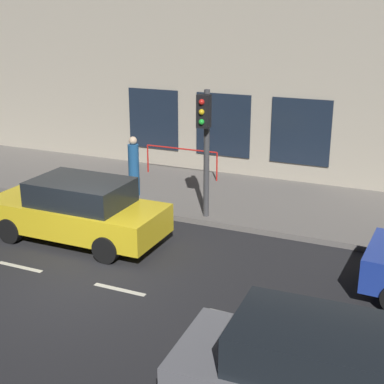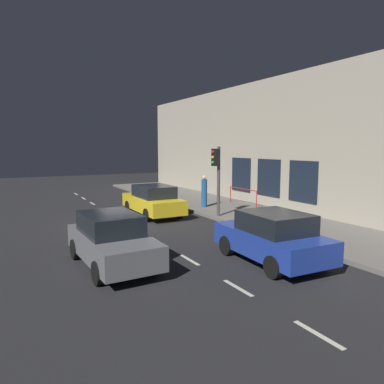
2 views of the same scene
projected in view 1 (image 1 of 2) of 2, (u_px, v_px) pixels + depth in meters
ground_plane at (79, 280)px, 11.89m from camera, size 60.00×60.00×0.00m
sidewalk at (196, 193)px, 17.28m from camera, size 4.50×32.00×0.15m
building_facade at (228, 67)px, 18.36m from camera, size 0.65×32.00×7.39m
lane_centre_line at (120, 289)px, 11.50m from camera, size 0.12×27.20×0.01m
traffic_light at (205, 133)px, 14.35m from camera, size 0.50×0.32×3.43m
parked_car_0 at (319, 379)px, 7.49m from camera, size 1.93×4.15×1.58m
parked_car_2 at (78, 210)px, 13.75m from camera, size 1.93×4.50×1.58m
pedestrian_0 at (134, 168)px, 16.60m from camera, size 0.46×0.46×1.81m
red_railing at (181, 155)px, 18.52m from camera, size 0.05×2.60×0.97m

